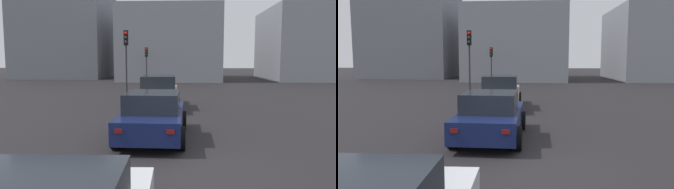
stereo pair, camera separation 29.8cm
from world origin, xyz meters
The scene contains 8 objects.
ground_plane centered at (0.00, 0.00, -0.10)m, with size 160.00×160.00×0.20m, color black.
car_beige_right_lead centered at (8.89, 1.70, 0.77)m, with size 4.73×2.17×1.60m.
car_navy_right_second centered at (2.68, 1.40, 0.70)m, with size 4.13×2.04×1.44m.
traffic_light_near_left centered at (12.72, 4.01, 3.00)m, with size 0.33×0.30×4.17m.
traffic_light_near_right centered at (24.03, 4.06, 2.57)m, with size 0.32×0.29×3.55m.
building_facade_left centered at (32.05, -14.00, 4.15)m, with size 11.86×9.14×8.31m, color gray.
building_facade_center centered at (32.57, 2.00, 4.11)m, with size 14.19×11.16×8.22m, color gray.
building_facade_right centered at (35.41, 16.00, 6.65)m, with size 11.04×11.08×13.29m, color slate.
Camera 1 is at (-6.75, 0.52, 2.41)m, focal length 33.78 mm.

